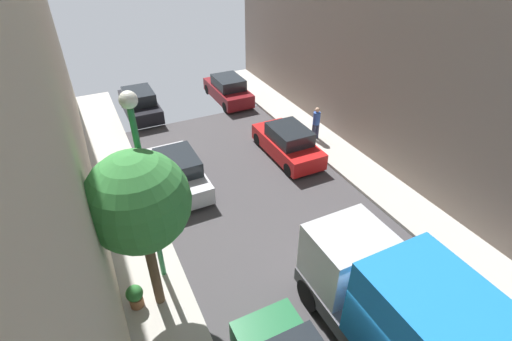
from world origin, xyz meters
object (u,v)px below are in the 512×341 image
(delivery_truck, at_px, (417,333))
(pedestrian, at_px, (316,122))
(potted_plant_0, at_px, (135,296))
(lamp_post, at_px, (143,170))
(street_tree_2, at_px, (138,202))
(potted_plant_2, at_px, (114,209))
(parked_car_left_3, at_px, (178,172))
(parked_car_left_4, at_px, (140,104))
(parked_car_right_3, at_px, (228,90))
(parked_car_right_2, at_px, (288,143))

(delivery_truck, xyz_separation_m, pedestrian, (4.74, 11.09, -0.71))
(potted_plant_0, distance_m, lamp_post, 3.83)
(pedestrian, relative_size, potted_plant_0, 2.20)
(delivery_truck, bearing_deg, lamp_post, 128.66)
(delivery_truck, xyz_separation_m, street_tree_2, (-4.95, 4.79, 2.12))
(pedestrian, xyz_separation_m, potted_plant_2, (-10.28, -2.00, -0.39))
(parked_car_left_3, xyz_separation_m, pedestrian, (7.44, 0.72, 0.35))
(parked_car_left_3, height_order, pedestrian, pedestrian)
(parked_car_left_4, distance_m, parked_car_right_3, 5.41)
(parked_car_right_2, xyz_separation_m, lamp_post, (-7.30, -4.68, 3.45))
(street_tree_2, height_order, potted_plant_0, street_tree_2)
(potted_plant_2, bearing_deg, potted_plant_0, -90.83)
(pedestrian, height_order, lamp_post, lamp_post)
(street_tree_2, relative_size, lamp_post, 0.82)
(parked_car_right_3, height_order, potted_plant_2, parked_car_right_3)
(parked_car_right_3, distance_m, potted_plant_2, 12.02)
(parked_car_right_2, xyz_separation_m, potted_plant_2, (-8.24, -1.34, -0.04))
(parked_car_right_2, height_order, potted_plant_0, parked_car_right_2)
(street_tree_2, bearing_deg, parked_car_left_3, 67.99)
(delivery_truck, relative_size, street_tree_2, 1.30)
(street_tree_2, bearing_deg, potted_plant_0, 169.23)
(parked_car_left_3, bearing_deg, parked_car_left_4, 90.00)
(parked_car_left_3, distance_m, potted_plant_0, 6.18)
(pedestrian, distance_m, street_tree_2, 11.90)
(pedestrian, relative_size, potted_plant_2, 1.81)
(street_tree_2, xyz_separation_m, potted_plant_0, (-0.65, 0.12, -3.33))
(parked_car_right_2, bearing_deg, parked_car_left_3, -179.36)
(parked_car_right_2, height_order, pedestrian, pedestrian)
(parked_car_left_3, bearing_deg, pedestrian, 5.56)
(delivery_truck, bearing_deg, potted_plant_0, 138.75)
(parked_car_left_3, distance_m, parked_car_right_3, 9.22)
(parked_car_left_4, xyz_separation_m, lamp_post, (-1.90, -12.39, 3.45))
(parked_car_right_2, relative_size, pedestrian, 2.44)
(parked_car_left_3, distance_m, parked_car_left_4, 7.77)
(parked_car_right_3, distance_m, pedestrian, 7.06)
(delivery_truck, bearing_deg, parked_car_right_2, 75.49)
(parked_car_left_3, bearing_deg, potted_plant_2, -155.83)
(potted_plant_2, bearing_deg, pedestrian, 11.01)
(street_tree_2, bearing_deg, pedestrian, 33.03)
(pedestrian, bearing_deg, parked_car_left_4, 136.54)
(parked_car_right_2, bearing_deg, potted_plant_2, -170.79)
(pedestrian, xyz_separation_m, street_tree_2, (-9.69, -6.30, 2.83))
(parked_car_left_3, height_order, lamp_post, lamp_post)
(potted_plant_0, bearing_deg, pedestrian, 30.85)
(parked_car_left_3, distance_m, street_tree_2, 6.81)
(parked_car_right_2, relative_size, delivery_truck, 0.64)
(delivery_truck, distance_m, lamp_post, 7.74)
(parked_car_left_3, relative_size, potted_plant_2, 4.41)
(parked_car_right_3, xyz_separation_m, street_tree_2, (-7.65, -13.05, 3.18))
(parked_car_left_3, height_order, potted_plant_2, parked_car_left_3)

